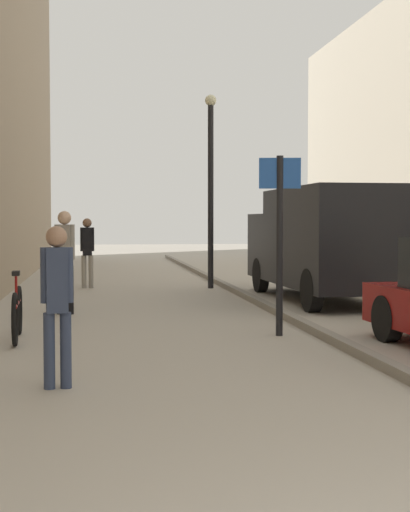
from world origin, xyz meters
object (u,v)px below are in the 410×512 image
(street_sign_post, at_px, (280,229))
(bicycle_leaning, at_px, (17,313))
(pedestrian_mid_block, at_px, (65,255))
(delivery_van, at_px, (325,241))
(lamp_post, at_px, (211,178))
(pedestrian_far_crossing, at_px, (87,248))
(pedestrian_main_foreground, at_px, (57,295))

(street_sign_post, xyz_separation_m, bicycle_leaning, (-3.72, 0.11, -1.16))
(street_sign_post, height_order, bicycle_leaning, street_sign_post)
(pedestrian_mid_block, distance_m, delivery_van, 5.54)
(pedestrian_mid_block, distance_m, lamp_post, 6.05)
(pedestrian_far_crossing, xyz_separation_m, delivery_van, (4.97, -3.64, 0.26))
(delivery_van, relative_size, street_sign_post, 2.16)
(pedestrian_main_foreground, height_order, street_sign_post, street_sign_post)
(pedestrian_far_crossing, height_order, bicycle_leaning, pedestrian_far_crossing)
(lamp_post, bearing_deg, pedestrian_mid_block, -125.25)
(pedestrian_far_crossing, bearing_deg, pedestrian_mid_block, 87.16)
(delivery_van, xyz_separation_m, street_sign_post, (-2.12, -4.62, 0.29))
(pedestrian_mid_block, bearing_deg, street_sign_post, -28.46)
(delivery_van, bearing_deg, bicycle_leaning, -143.49)
(pedestrian_main_foreground, bearing_deg, pedestrian_mid_block, -94.34)
(street_sign_post, xyz_separation_m, lamp_post, (0.18, 7.77, 1.18))
(pedestrian_mid_block, height_order, lamp_post, lamp_post)
(bicycle_leaning, bearing_deg, pedestrian_far_crossing, 81.16)
(pedestrian_main_foreground, relative_size, pedestrian_mid_block, 0.88)
(street_sign_post, height_order, lamp_post, lamp_post)
(delivery_van, relative_size, lamp_post, 1.18)
(bicycle_leaning, bearing_deg, lamp_post, 60.34)
(lamp_post, relative_size, bicycle_leaning, 2.69)
(pedestrian_mid_block, bearing_deg, pedestrian_main_foreground, -73.32)
(pedestrian_main_foreground, height_order, lamp_post, lamp_post)
(pedestrian_main_foreground, bearing_deg, pedestrian_far_crossing, -96.80)
(pedestrian_far_crossing, bearing_deg, bicycle_leaning, 84.70)
(pedestrian_main_foreground, bearing_deg, delivery_van, -129.73)
(pedestrian_main_foreground, xyz_separation_m, pedestrian_far_crossing, (0.16, 11.31, 0.07))
(pedestrian_far_crossing, distance_m, street_sign_post, 8.75)
(pedestrian_mid_block, distance_m, street_sign_post, 4.41)
(street_sign_post, bearing_deg, pedestrian_mid_block, -33.74)
(street_sign_post, bearing_deg, delivery_van, -104.87)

